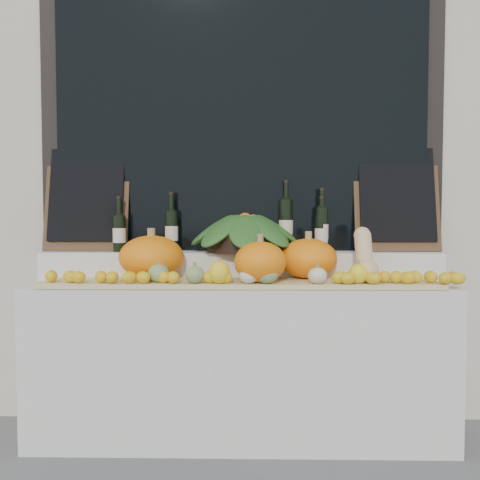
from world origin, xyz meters
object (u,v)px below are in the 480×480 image
(wine_bottle_tall, at_px, (286,225))
(produce_bowl, at_px, (245,233))
(pumpkin_right, at_px, (308,258))
(pumpkin_left, at_px, (151,257))
(butternut_squash, at_px, (364,258))

(wine_bottle_tall, bearing_deg, produce_bowl, -167.54)
(wine_bottle_tall, bearing_deg, pumpkin_right, -61.50)
(pumpkin_left, xyz_separation_m, pumpkin_right, (0.86, 0.03, -0.01))
(pumpkin_right, bearing_deg, wine_bottle_tall, 118.50)
(produce_bowl, relative_size, wine_bottle_tall, 1.63)
(pumpkin_left, relative_size, produce_bowl, 0.52)
(pumpkin_right, height_order, butternut_squash, butternut_squash)
(pumpkin_left, height_order, wine_bottle_tall, wine_bottle_tall)
(produce_bowl, xyz_separation_m, wine_bottle_tall, (0.24, 0.05, 0.04))
(produce_bowl, bearing_deg, pumpkin_left, -160.53)
(butternut_squash, bearing_deg, pumpkin_left, 174.85)
(butternut_squash, distance_m, produce_bowl, 0.70)
(butternut_squash, xyz_separation_m, produce_bowl, (-0.63, 0.28, 0.12))
(pumpkin_right, xyz_separation_m, produce_bowl, (-0.35, 0.15, 0.14))
(butternut_squash, bearing_deg, produce_bowl, 155.69)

